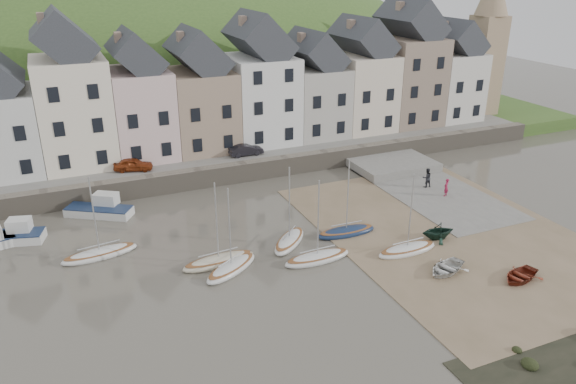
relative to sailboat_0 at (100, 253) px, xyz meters
name	(u,v)px	position (x,y,z in m)	size (l,w,h in m)	color
ground	(322,262)	(14.21, -6.94, -0.26)	(160.00, 160.00, 0.00)	#4A463A
quay_land	(201,132)	(14.21, 25.06, 0.49)	(90.00, 30.00, 1.50)	#375522
quay_street	(231,154)	(14.21, 13.56, 1.29)	(70.00, 7.00, 0.10)	slate
seawall	(242,172)	(14.21, 10.06, 0.64)	(70.00, 1.20, 1.80)	slate
beach	(449,233)	(25.21, -6.94, -0.23)	(18.00, 26.00, 0.06)	brown
slipway	(428,189)	(29.21, 1.06, -0.20)	(8.00, 18.00, 0.12)	slate
hillside	(137,198)	(9.21, 53.06, -18.25)	(134.40, 84.00, 84.00)	#375522
townhouse_terrace	(234,89)	(15.97, 17.06, 7.07)	(61.05, 8.00, 13.93)	silver
church_spire	(488,36)	(48.76, 17.06, 10.80)	(4.00, 4.00, 18.00)	#997F60
sailboat_0	(100,253)	(0.00, 0.00, 0.00)	(5.53, 2.24, 6.32)	silver
sailboat_1	(231,268)	(7.98, -5.62, 0.00)	(4.83, 3.80, 6.32)	silver
sailboat_2	(219,261)	(7.47, -4.37, 0.00)	(5.39, 1.96, 6.32)	beige
sailboat_3	(289,241)	(13.16, -3.60, 0.00)	(4.25, 4.26, 6.32)	silver
sailboat_4	(317,258)	(13.95, -6.71, 0.00)	(5.05, 1.63, 6.32)	silver
sailboat_5	(346,232)	(17.79, -3.96, 0.00)	(4.86, 1.65, 6.32)	#162646
sailboat_6	(407,249)	(20.43, -8.23, 0.00)	(4.85, 1.61, 6.32)	silver
motorboat_1	(13,234)	(-5.66, 5.00, 0.32)	(4.92, 2.91, 1.70)	silver
motorboat_2	(101,208)	(0.87, 7.33, 0.32)	(5.53, 4.36, 1.70)	silver
rowboat_white	(446,268)	(21.19, -11.62, 0.13)	(2.29, 3.21, 0.66)	silver
rowboat_green	(438,231)	(23.71, -7.42, 0.47)	(2.21, 2.56, 1.35)	black
rowboat_red	(520,275)	(25.04, -14.34, 0.12)	(2.21, 3.10, 0.64)	maroon
person_red	(446,187)	(29.53, -1.02, 0.67)	(0.59, 0.39, 1.63)	maroon
person_dark	(427,178)	(29.23, 1.41, 0.78)	(0.89, 0.69, 1.83)	black
car_left	(133,164)	(4.49, 12.56, 1.94)	(1.40, 3.49, 1.19)	maroon
car_right	(246,150)	(15.50, 12.56, 1.90)	(1.19, 3.42, 1.13)	black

